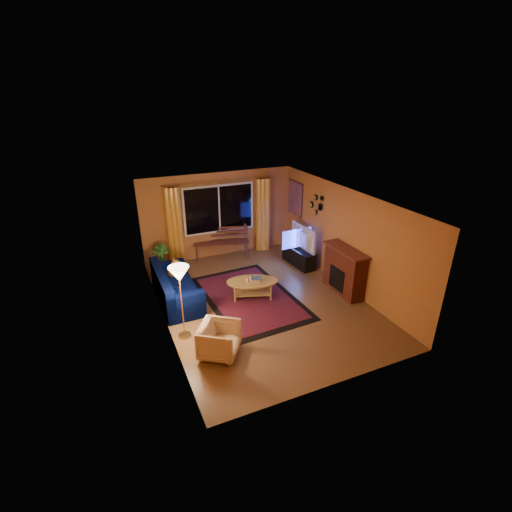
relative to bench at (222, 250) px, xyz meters
name	(u,v)px	position (x,y,z in m)	size (l,w,h in m)	color
floor	(261,301)	(0.04, -2.75, -0.25)	(4.50, 6.00, 0.02)	brown
ceiling	(262,198)	(0.04, -2.75, 2.27)	(4.50, 6.00, 0.02)	white
wall_back	(219,215)	(0.04, 0.26, 1.01)	(4.50, 0.02, 2.50)	#C07A3C
wall_left	(160,271)	(-2.22, -2.75, 1.01)	(0.02, 6.00, 2.50)	#C07A3C
wall_right	(344,238)	(2.30, -2.75, 1.01)	(0.02, 6.00, 2.50)	#C07A3C
window	(219,209)	(0.04, 0.19, 1.21)	(2.00, 0.02, 1.30)	black
curtain_rod	(219,182)	(0.04, 0.15, 2.01)	(0.03, 0.03, 3.20)	#BF8C3F
curtain_left	(174,227)	(-1.31, 0.13, 0.88)	(0.36, 0.36, 2.24)	gold
curtain_right	(262,215)	(1.39, 0.13, 0.88)	(0.36, 0.36, 2.24)	gold
bench	(222,250)	(0.00, 0.00, 0.00)	(1.62, 0.48, 0.49)	#4E241D
potted_plant	(161,260)	(-1.84, -0.38, 0.18)	(0.47, 0.47, 0.84)	#235B1E
sofa	(176,286)	(-1.78, -1.93, 0.16)	(0.85, 1.98, 0.80)	#000730
dog	(174,269)	(-1.73, -1.49, 0.39)	(0.32, 0.44, 0.48)	olive
armchair	(219,339)	(-1.48, -4.21, 0.11)	(0.69, 0.65, 0.71)	beige
floor_lamp	(182,303)	(-1.96, -3.38, 0.55)	(0.26, 0.26, 1.58)	#BF8C3F
rug	(249,297)	(-0.16, -2.50, -0.23)	(1.99, 3.14, 0.02)	maroon
coffee_table	(252,289)	(-0.08, -2.51, -0.02)	(1.23, 1.23, 0.45)	#B08E46
tv_console	(299,257)	(1.87, -1.34, 0.00)	(0.39, 1.17, 0.49)	black
television	(300,238)	(1.87, -1.34, 0.58)	(1.16, 0.15, 0.67)	black
fireplace	(344,272)	(2.09, -3.15, 0.31)	(0.40, 1.20, 1.10)	maroon
mirror_cluster	(316,203)	(2.25, -1.45, 1.56)	(0.06, 0.60, 0.56)	black
painting	(295,198)	(2.26, -0.30, 1.41)	(0.04, 0.76, 0.96)	#D7592D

